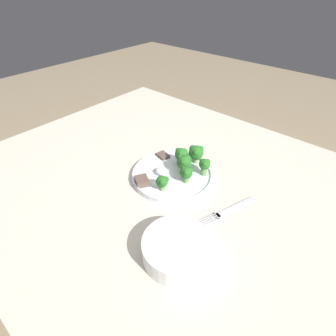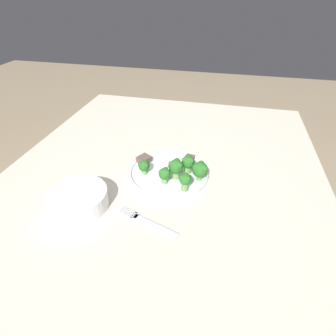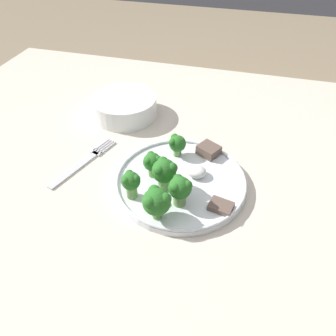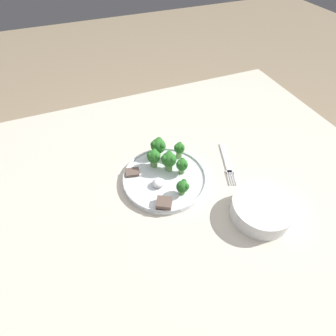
{
  "view_description": "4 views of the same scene",
  "coord_description": "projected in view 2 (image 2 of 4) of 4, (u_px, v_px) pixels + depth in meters",
  "views": [
    {
      "loc": [
        -0.38,
        0.46,
        1.3
      ],
      "look_at": [
        0.03,
        -0.01,
        0.82
      ],
      "focal_mm": 28.0,
      "sensor_mm": 36.0,
      "label": 1
    },
    {
      "loc": [
        -0.62,
        -0.17,
        1.28
      ],
      "look_at": [
        0.0,
        -0.02,
        0.82
      ],
      "focal_mm": 28.0,
      "sensor_mm": 36.0,
      "label": 2
    },
    {
      "loc": [
        0.12,
        -0.46,
        1.22
      ],
      "look_at": [
        -0.0,
        -0.01,
        0.81
      ],
      "focal_mm": 35.0,
      "sensor_mm": 36.0,
      "label": 3
    },
    {
      "loc": [
        0.2,
        0.46,
        1.38
      ],
      "look_at": [
        0.01,
        -0.02,
        0.82
      ],
      "focal_mm": 28.0,
      "sensor_mm": 36.0,
      "label": 4
    }
  ],
  "objects": [
    {
      "name": "ground_plane",
      "position": [
        163.0,
        304.0,
        1.27
      ],
      "size": [
        8.0,
        8.0,
        0.0
      ],
      "primitive_type": "plane",
      "color": "#9E896B"
    },
    {
      "name": "table",
      "position": [
        161.0,
        202.0,
        0.88
      ],
      "size": [
        1.3,
        1.02,
        0.78
      ],
      "color": "beige",
      "rests_on": "ground_plane"
    },
    {
      "name": "dinner_plate",
      "position": [
        169.0,
        173.0,
        0.83
      ],
      "size": [
        0.25,
        0.25,
        0.02
      ],
      "color": "white",
      "rests_on": "table"
    },
    {
      "name": "fork",
      "position": [
        148.0,
        222.0,
        0.67
      ],
      "size": [
        0.08,
        0.18,
        0.0
      ],
      "color": "silver",
      "rests_on": "table"
    },
    {
      "name": "cream_bowl",
      "position": [
        79.0,
        199.0,
        0.71
      ],
      "size": [
        0.16,
        0.16,
        0.05
      ],
      "color": "white",
      "rests_on": "table"
    },
    {
      "name": "broccoli_floret_near_rim_left",
      "position": [
        165.0,
        174.0,
        0.76
      ],
      "size": [
        0.04,
        0.04,
        0.05
      ],
      "color": "#709E56",
      "rests_on": "dinner_plate"
    },
    {
      "name": "broccoli_floret_center_left",
      "position": [
        188.0,
        163.0,
        0.8
      ],
      "size": [
        0.04,
        0.04,
        0.06
      ],
      "color": "#709E56",
      "rests_on": "dinner_plate"
    },
    {
      "name": "broccoli_floret_back_left",
      "position": [
        185.0,
        180.0,
        0.74
      ],
      "size": [
        0.03,
        0.03,
        0.06
      ],
      "color": "#709E56",
      "rests_on": "dinner_plate"
    },
    {
      "name": "broccoli_floret_front_left",
      "position": [
        144.0,
        166.0,
        0.8
      ],
      "size": [
        0.04,
        0.03,
        0.05
      ],
      "color": "#709E56",
      "rests_on": "dinner_plate"
    },
    {
      "name": "broccoli_floret_center_back",
      "position": [
        176.0,
        167.0,
        0.78
      ],
      "size": [
        0.05,
        0.04,
        0.06
      ],
      "color": "#709E56",
      "rests_on": "dinner_plate"
    },
    {
      "name": "broccoli_floret_mid_cluster",
      "position": [
        200.0,
        169.0,
        0.77
      ],
      "size": [
        0.05,
        0.05,
        0.06
      ],
      "color": "#709E56",
      "rests_on": "dinner_plate"
    },
    {
      "name": "meat_slice_front_slice",
      "position": [
        189.0,
        158.0,
        0.88
      ],
      "size": [
        0.05,
        0.04,
        0.01
      ],
      "color": "brown",
      "rests_on": "dinner_plate"
    },
    {
      "name": "meat_slice_middle_slice",
      "position": [
        144.0,
        159.0,
        0.87
      ],
      "size": [
        0.05,
        0.05,
        0.02
      ],
      "color": "brown",
      "rests_on": "dinner_plate"
    },
    {
      "name": "sauce_dollop",
      "position": [
        164.0,
        164.0,
        0.85
      ],
      "size": [
        0.04,
        0.03,
        0.02
      ],
      "color": "white",
      "rests_on": "dinner_plate"
    }
  ]
}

